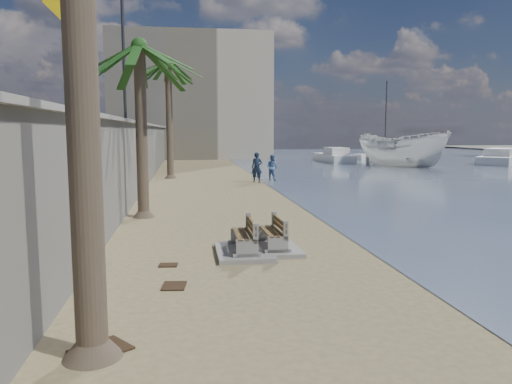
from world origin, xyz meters
TOP-DOWN VIEW (x-y plane):
  - ground_plane at (0.00, 0.00)m, footprint 140.00×140.00m
  - seawall at (-5.20, 20.00)m, footprint 0.45×70.00m
  - wall_cap at (-5.20, 20.00)m, footprint 0.80×70.00m
  - end_building at (-2.00, 52.00)m, footprint 18.00×12.00m
  - bench_near at (-0.49, 4.01)m, footprint 1.41×2.02m
  - bench_far at (-1.29, 3.69)m, footprint 1.41×2.06m
  - palm_mid at (-4.29, 9.69)m, footprint 5.00×5.00m
  - palm_back at (-3.75, 24.96)m, footprint 5.00×5.00m
  - pedestrian_sign at (-5.00, 1.50)m, footprint 0.78×0.07m
  - streetlight at (-5.10, 12.00)m, footprint 0.28×0.28m
  - person_a at (1.59, 21.44)m, footprint 0.90×0.75m
  - person_b at (2.76, 22.66)m, footprint 1.12×1.11m
  - boat_cruiser at (16.38, 33.40)m, footprint 4.82×4.85m
  - yacht_near at (28.10, 36.22)m, footprint 9.27×9.33m
  - yacht_far at (12.28, 40.79)m, footprint 2.27×8.08m
  - sailboat_west at (19.64, 45.20)m, footprint 8.26×4.41m
  - debris_a at (-4.00, -1.68)m, footprint 0.98×0.96m
  - debris_b at (-3.01, 1.20)m, footprint 0.53×0.63m
  - debris_d at (-3.18, 2.83)m, footprint 0.46×0.39m

SIDE VIEW (x-z plane):
  - ground_plane at x=0.00m, z-range 0.00..0.00m
  - debris_a at x=-4.00m, z-range 0.00..0.03m
  - debris_b at x=-3.01m, z-range 0.00..0.03m
  - debris_d at x=-3.18m, z-range 0.00..0.03m
  - sailboat_west at x=19.64m, z-range -4.11..4.70m
  - yacht_near at x=28.10m, z-range -0.40..1.10m
  - yacht_far at x=12.28m, z-range -0.40..1.10m
  - bench_near at x=-0.49m, z-range -0.05..0.78m
  - bench_far at x=-1.29m, z-range -0.05..0.80m
  - person_b at x=2.76m, z-range 0.00..1.85m
  - person_a at x=1.59m, z-range 0.00..2.13m
  - boat_cruiser at x=16.38m, z-range -0.40..3.70m
  - seawall at x=-5.20m, z-range 0.00..3.50m
  - wall_cap at x=-5.20m, z-range 3.49..3.61m
  - pedestrian_sign at x=-5.00m, z-range 3.95..6.35m
  - palm_mid at x=-4.29m, z-range 2.55..9.59m
  - streetlight at x=-5.10m, z-range 4.08..9.21m
  - end_building at x=-2.00m, z-range 0.00..14.00m
  - palm_back at x=-3.75m, z-range 3.26..11.83m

